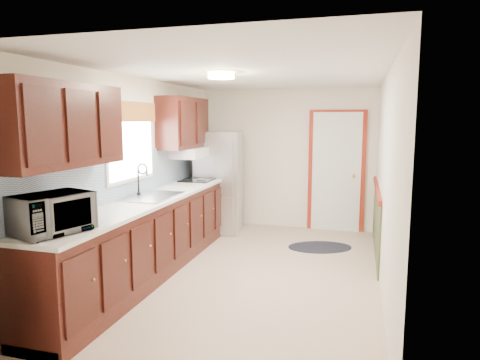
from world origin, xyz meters
The scene contains 8 objects.
room_shell centered at (0.00, 0.00, 1.20)m, with size 3.20×5.20×2.52m.
kitchen_run centered at (-1.24, -0.29, 0.81)m, with size 0.63×4.00×2.20m.
back_wall_trim centered at (0.99, 2.21, 0.89)m, with size 1.12×2.30×2.08m.
ceiling_fixture centered at (-0.30, -0.20, 2.36)m, with size 0.30×0.30×0.06m, color #FFD88C.
microwave centered at (-1.20, -1.95, 1.14)m, with size 0.60×0.33×0.40m, color white.
refrigerator centered at (-1.02, 1.85, 0.84)m, with size 0.78×0.75×1.68m.
rug centered at (0.70, 1.36, 0.01)m, with size 0.94×0.60×0.01m, color black.
cooktop centered at (-1.19, 1.30, 0.95)m, with size 0.46×0.56×0.02m, color black.
Camera 1 is at (1.24, -4.85, 1.87)m, focal length 32.00 mm.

